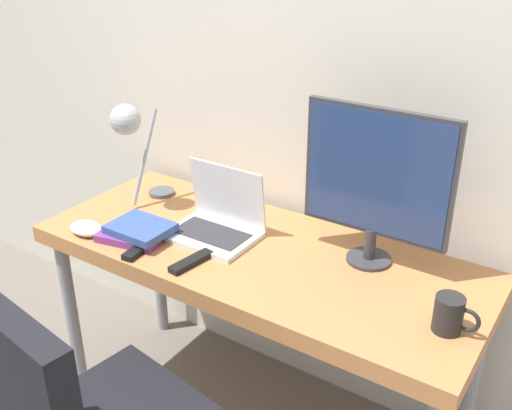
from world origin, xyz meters
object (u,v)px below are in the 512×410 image
(desk_lamp, at_px, (131,130))
(laptop, at_px, (217,221))
(book_stack, at_px, (137,231))
(mug, at_px, (450,315))
(monitor, at_px, (377,179))
(game_controller, at_px, (86,228))

(desk_lamp, bearing_deg, laptop, -1.24)
(laptop, height_order, book_stack, laptop)
(book_stack, height_order, mug, mug)
(monitor, xyz_separation_m, book_stack, (-0.72, -0.31, -0.26))
(desk_lamp, distance_m, game_controller, 0.38)
(book_stack, relative_size, game_controller, 1.90)
(laptop, height_order, mug, laptop)
(book_stack, xyz_separation_m, game_controller, (-0.17, -0.07, -0.01))
(mug, bearing_deg, book_stack, -175.37)
(monitor, height_order, game_controller, monitor)
(desk_lamp, bearing_deg, mug, -4.67)
(book_stack, distance_m, game_controller, 0.19)
(laptop, distance_m, book_stack, 0.28)
(monitor, bearing_deg, desk_lamp, -172.29)
(desk_lamp, xyz_separation_m, mug, (1.22, -0.10, -0.25))
(mug, bearing_deg, laptop, 173.76)
(desk_lamp, xyz_separation_m, game_controller, (0.00, -0.26, -0.29))
(monitor, bearing_deg, mug, -34.34)
(monitor, xyz_separation_m, mug, (0.32, -0.22, -0.23))
(laptop, relative_size, book_stack, 1.22)
(book_stack, distance_m, mug, 1.05)
(monitor, height_order, desk_lamp, monitor)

